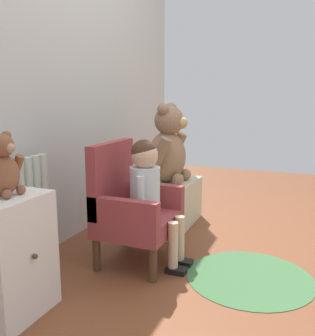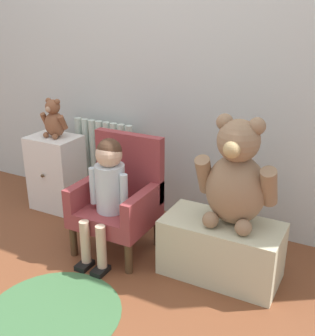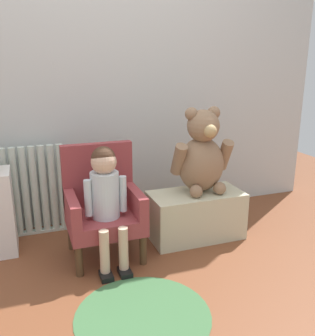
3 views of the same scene
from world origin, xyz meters
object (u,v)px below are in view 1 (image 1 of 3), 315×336
Objects in this scene: child_figure at (149,185)px; floor_rug at (250,277)px; radiator at (18,221)px; small_dresser at (9,257)px; small_teddy_bear at (3,168)px; child_armchair at (131,207)px; large_teddy_bear at (168,148)px; low_bench at (169,204)px.

floor_rug is (0.04, -0.57, -0.47)m from child_figure.
child_figure is 0.74m from floor_rug.
child_figure reaches higher than radiator.
small_teddy_bear is (0.02, 0.01, 0.39)m from small_dresser.
small_teddy_bear is (-0.27, -0.19, 0.34)m from radiator.
floor_rug is (0.74, -0.93, -0.27)m from small_dresser.
small_teddy_bear is at bearing 159.81° from child_armchair.
child_figure is 1.08× the size of floor_rug.
small_teddy_bear reaches higher than floor_rug.
large_teddy_bear is 0.86× the size of floor_rug.
large_teddy_bear is (1.11, -0.41, 0.26)m from radiator.
radiator reaches higher than small_dresser.
small_dresser is 0.74m from child_armchair.
low_bench is 1.10× the size of large_teddy_bear.
radiator is 1.10× the size of large_teddy_bear.
large_teddy_bear is at bearing 47.64° from floor_rug.
large_teddy_bear is (0.69, 0.03, 0.25)m from child_armchair.
child_armchair is 0.80m from small_teddy_bear.
small_dresser is 0.78× the size of child_armchair.
small_dresser is 1.37m from low_bench.
radiator is 1.16m from low_bench.
large_teddy_bear is at bearing -20.29° from radiator.
small_dresser is at bearing 160.78° from child_armchair.
large_teddy_bear is (0.05, 0.03, 0.42)m from low_bench.
radiator is 0.48m from small_teddy_bear.
floor_rug is at bearing -67.77° from radiator.
large_teddy_bear reaches higher than small_dresser.
radiator is at bearing 35.81° from small_teddy_bear.
floor_rug is at bearing -131.43° from low_bench.
child_figure reaches higher than small_dresser.
small_teddy_bear is at bearing 169.43° from low_bench.
low_bench is 0.42m from large_teddy_bear.
small_dresser is 0.39m from small_teddy_bear.
low_bench is at bearing -10.57° from small_teddy_bear.
small_teddy_bear is at bearing 26.70° from small_dresser.
child_figure is at bearing -53.16° from radiator.
large_teddy_bear reaches higher than floor_rug.
child_armchair is 0.97× the size of child_figure.
small_teddy_bear is at bearing -144.19° from radiator.
large_teddy_bear is at bearing 11.93° from child_figure.
radiator is 0.88× the size of child_figure.
floor_rug is (-0.65, -0.72, -0.58)m from large_teddy_bear.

